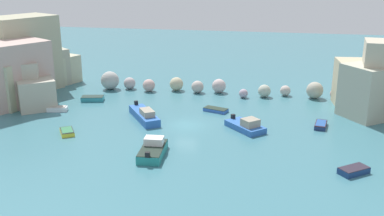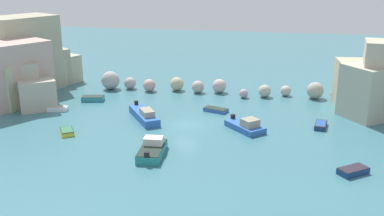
{
  "view_description": "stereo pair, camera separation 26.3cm",
  "coord_description": "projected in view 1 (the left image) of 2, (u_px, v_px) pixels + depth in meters",
  "views": [
    {
      "loc": [
        9.96,
        -48.63,
        17.87
      ],
      "look_at": [
        0.0,
        3.51,
        1.0
      ],
      "focal_mm": 41.99,
      "sensor_mm": 36.0,
      "label": 1
    },
    {
      "loc": [
        10.22,
        -48.58,
        17.87
      ],
      "look_at": [
        0.0,
        3.51,
        1.0
      ],
      "focal_mm": 41.99,
      "sensor_mm": 36.0,
      "label": 2
    }
  ],
  "objects": [
    {
      "name": "moored_boat_4",
      "position": [
        354.0,
        170.0,
        40.33
      ],
      "size": [
        3.0,
        2.75,
        0.6
      ],
      "rotation": [
        0.0,
        0.0,
        0.65
      ],
      "color": "navy",
      "rests_on": "cove_water"
    },
    {
      "name": "moored_boat_0",
      "position": [
        216.0,
        110.0,
        57.54
      ],
      "size": [
        3.32,
        2.29,
        0.46
      ],
      "rotation": [
        0.0,
        0.0,
        5.94
      ],
      "color": "#325EB6",
      "rests_on": "cove_water"
    },
    {
      "name": "moored_boat_8",
      "position": [
        246.0,
        126.0,
        50.99
      ],
      "size": [
        5.02,
        5.13,
        1.52
      ],
      "rotation": [
        0.0,
        0.0,
        5.47
      ],
      "color": "#2D60B0",
      "rests_on": "cove_water"
    },
    {
      "name": "moored_boat_2",
      "position": [
        144.0,
        115.0,
        54.35
      ],
      "size": [
        5.45,
        6.84,
        1.61
      ],
      "rotation": [
        0.0,
        0.0,
        5.31
      ],
      "color": "#2B60B3",
      "rests_on": "cove_water"
    },
    {
      "name": "moored_boat_6",
      "position": [
        321.0,
        125.0,
        51.93
      ],
      "size": [
        1.69,
        2.96,
        0.54
      ],
      "rotation": [
        0.0,
        0.0,
        1.41
      ],
      "color": "navy",
      "rests_on": "cove_water"
    },
    {
      "name": "moored_boat_5",
      "position": [
        67.0,
        132.0,
        49.83
      ],
      "size": [
        2.45,
        2.77,
        0.51
      ],
      "rotation": [
        0.0,
        0.0,
        2.14
      ],
      "color": "yellow",
      "rests_on": "cove_water"
    },
    {
      "name": "cliff_headland_left",
      "position": [
        13.0,
        69.0,
        63.4
      ],
      "size": [
        20.1,
        20.58,
        10.98
      ],
      "color": "#AEAD8C",
      "rests_on": "ground"
    },
    {
      "name": "cove_water",
      "position": [
        186.0,
        125.0,
        52.72
      ],
      "size": [
        160.0,
        160.0,
        0.0
      ],
      "primitive_type": "plane",
      "color": "#3B727E",
      "rests_on": "ground"
    },
    {
      "name": "rock_breakwater",
      "position": [
        199.0,
        86.0,
        65.75
      ],
      "size": [
        35.01,
        3.68,
        2.73
      ],
      "color": "#A8A9A5",
      "rests_on": "ground"
    },
    {
      "name": "moored_boat_7",
      "position": [
        57.0,
        109.0,
        57.69
      ],
      "size": [
        2.7,
        1.71,
        0.62
      ],
      "rotation": [
        0.0,
        0.0,
        0.24
      ],
      "color": "white",
      "rests_on": "cove_water"
    },
    {
      "name": "moored_boat_1",
      "position": [
        153.0,
        150.0,
        44.14
      ],
      "size": [
        2.55,
        4.98,
        1.63
      ],
      "rotation": [
        0.0,
        0.0,
        1.64
      ],
      "color": "teal",
      "rests_on": "cove_water"
    },
    {
      "name": "moored_boat_3",
      "position": [
        93.0,
        99.0,
        62.02
      ],
      "size": [
        3.28,
        2.18,
        0.66
      ],
      "rotation": [
        0.0,
        0.0,
        0.22
      ],
      "color": "teal",
      "rests_on": "cove_water"
    }
  ]
}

